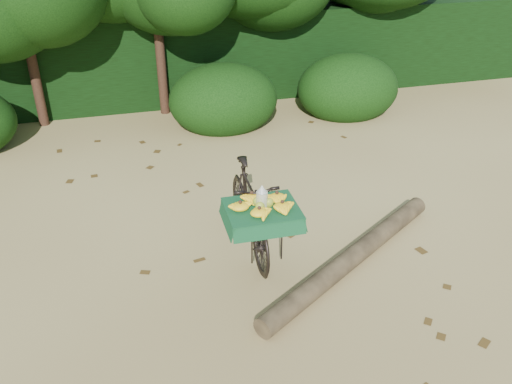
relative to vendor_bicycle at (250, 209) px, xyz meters
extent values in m
plane|color=tan|center=(-0.94, -0.25, -0.56)|extent=(80.00, 80.00, 0.00)
imported|color=black|center=(0.00, 0.02, -0.02)|extent=(0.55, 1.83, 1.09)
cube|color=black|center=(-0.01, -0.58, 0.33)|extent=(0.40, 0.49, 0.03)
cube|color=#134A29|center=(-0.01, -0.58, 0.35)|extent=(0.80, 0.67, 0.01)
ellipsoid|color=olive|center=(0.06, -0.58, 0.41)|extent=(0.10, 0.08, 0.12)
ellipsoid|color=olive|center=(-0.05, -0.52, 0.41)|extent=(0.10, 0.08, 0.12)
ellipsoid|color=olive|center=(-0.05, -0.63, 0.41)|extent=(0.10, 0.08, 0.12)
cylinder|color=#EAE5C6|center=(-0.01, -0.57, 0.46)|extent=(0.13, 0.13, 0.16)
cylinder|color=brown|center=(1.08, -0.67, -0.44)|extent=(2.86, 1.95, 0.23)
cube|color=black|center=(-0.94, 6.05, 0.34)|extent=(26.00, 1.80, 1.80)
camera|label=1|loc=(-1.40, -5.39, 3.35)|focal=38.00mm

